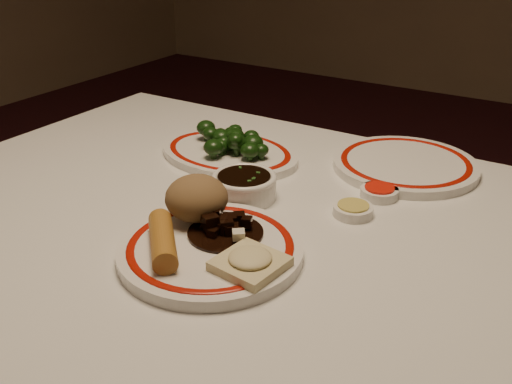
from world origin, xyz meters
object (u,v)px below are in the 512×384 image
at_px(dining_table, 234,266).
at_px(broccoli_plate, 229,153).
at_px(fried_wonton, 250,261).
at_px(spring_roll, 163,240).
at_px(soy_bowl, 244,187).
at_px(rice_mound, 197,198).
at_px(main_plate, 211,250).
at_px(broccoli_pile, 229,139).
at_px(stirfry_heap, 225,227).

relative_size(dining_table, broccoli_plate, 4.00).
distance_m(dining_table, fried_wonton, 0.21).
relative_size(spring_roll, soy_bowl, 1.15).
distance_m(dining_table, rice_mound, 0.16).
xyz_separation_m(dining_table, fried_wonton, (0.11, -0.13, 0.12)).
height_order(main_plate, soy_bowl, soy_bowl).
distance_m(spring_roll, broccoli_plate, 0.38).
xyz_separation_m(spring_roll, broccoli_pile, (-0.13, 0.36, 0.00)).
bearing_deg(fried_wonton, spring_roll, -167.64).
xyz_separation_m(dining_table, spring_roll, (-0.01, -0.16, 0.13)).
bearing_deg(main_plate, dining_table, 108.39).
relative_size(spring_roll, stirfry_heap, 1.12).
height_order(dining_table, rice_mound, rice_mound).
distance_m(spring_roll, soy_bowl, 0.22).
bearing_deg(broccoli_plate, spring_roll, -69.33).
xyz_separation_m(dining_table, soy_bowl, (-0.02, 0.07, 0.11)).
bearing_deg(fried_wonton, main_plate, 165.99).
relative_size(stirfry_heap, soy_bowl, 1.03).
bearing_deg(soy_bowl, spring_roll, -86.75).
xyz_separation_m(stirfry_heap, soy_bowl, (-0.06, 0.14, -0.01)).
distance_m(dining_table, broccoli_pile, 0.28).
distance_m(dining_table, stirfry_heap, 0.14).
xyz_separation_m(dining_table, broccoli_plate, (-0.14, 0.20, 0.10)).
relative_size(fried_wonton, broccoli_pile, 0.50).
bearing_deg(main_plate, fried_wonton, -14.01).
bearing_deg(soy_bowl, broccoli_plate, 132.24).
bearing_deg(soy_bowl, dining_table, -71.77).
bearing_deg(soy_bowl, rice_mound, -91.71).
xyz_separation_m(fried_wonton, stirfry_heap, (-0.08, 0.06, 0.00)).
relative_size(main_plate, spring_roll, 2.23).
height_order(rice_mound, broccoli_pile, rice_mound).
relative_size(main_plate, soy_bowl, 2.56).
height_order(broccoli_plate, broccoli_pile, broccoli_pile).
bearing_deg(dining_table, main_plate, -71.61).
bearing_deg(main_plate, spring_roll, -134.74).
relative_size(main_plate, stirfry_heap, 2.50).
relative_size(spring_roll, fried_wonton, 1.35).
xyz_separation_m(fried_wonton, broccoli_plate, (-0.26, 0.33, -0.02)).
bearing_deg(fried_wonton, dining_table, 131.57).
xyz_separation_m(rice_mound, broccoli_pile, (-0.12, 0.26, -0.01)).
bearing_deg(rice_mound, stirfry_heap, -13.67).
bearing_deg(spring_roll, broccoli_plate, 67.06).
bearing_deg(spring_roll, broccoli_pile, 67.01).
bearing_deg(soy_bowl, broccoli_pile, 132.17).
distance_m(stirfry_heap, soy_bowl, 0.15).
distance_m(dining_table, main_plate, 0.15).
bearing_deg(fried_wonton, stirfry_heap, 144.15).
relative_size(rice_mound, broccoli_plate, 0.31).
bearing_deg(dining_table, broccoli_plate, 125.53).
bearing_deg(dining_table, stirfry_heap, -64.22).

